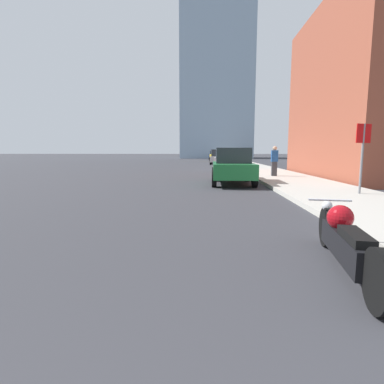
{
  "coord_description": "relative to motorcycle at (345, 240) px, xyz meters",
  "views": [
    {
      "loc": [
        1.44,
        1.11,
        1.5
      ],
      "look_at": [
        1.19,
        6.11,
        0.83
      ],
      "focal_mm": 28.0,
      "sensor_mm": 36.0,
      "label": 1
    }
  ],
  "objects": [
    {
      "name": "sidewalk",
      "position": [
        2.5,
        35.12,
        -0.32
      ],
      "size": [
        3.37,
        240.0,
        0.15
      ],
      "color": "#B2ADA3",
      "rests_on": "ground_plane"
    },
    {
      "name": "motorcycle",
      "position": [
        0.0,
        0.0,
        0.0
      ],
      "size": [
        0.7,
        2.67,
        0.79
      ],
      "rotation": [
        0.0,
        0.0,
        -0.15
      ],
      "color": "black",
      "rests_on": "ground_plane"
    },
    {
      "name": "parked_car_green",
      "position": [
        -0.57,
        10.25,
        0.46
      ],
      "size": [
        1.96,
        4.41,
        1.67
      ],
      "rotation": [
        0.0,
        0.0,
        -0.02
      ],
      "color": "#1E6B33",
      "rests_on": "ground_plane"
    },
    {
      "name": "parked_car_white",
      "position": [
        -0.19,
        20.77,
        0.47
      ],
      "size": [
        2.15,
        4.58,
        1.74
      ],
      "rotation": [
        0.0,
        0.0,
        -0.09
      ],
      "color": "silver",
      "rests_on": "ground_plane"
    },
    {
      "name": "parked_car_silver",
      "position": [
        -0.44,
        32.09,
        0.42
      ],
      "size": [
        2.01,
        4.53,
        1.65
      ],
      "rotation": [
        0.0,
        0.0,
        -0.07
      ],
      "color": "#BCBCC1",
      "rests_on": "ground_plane"
    },
    {
      "name": "parked_car_yellow",
      "position": [
        -0.41,
        43.0,
        0.5
      ],
      "size": [
        1.94,
        4.08,
        1.82
      ],
      "rotation": [
        0.0,
        0.0,
        0.05
      ],
      "color": "gold",
      "rests_on": "ground_plane"
    },
    {
      "name": "parked_car_blue",
      "position": [
        -0.35,
        54.36,
        0.46
      ],
      "size": [
        2.16,
        4.68,
        1.66
      ],
      "rotation": [
        0.0,
        0.0,
        -0.1
      ],
      "color": "#1E3899",
      "rests_on": "ground_plane"
    },
    {
      "name": "stop_sign",
      "position": [
        3.21,
        6.13,
        1.28
      ],
      "size": [
        0.57,
        0.26,
        2.23
      ],
      "color": "slate",
      "rests_on": "sidewalk"
    },
    {
      "name": "pedestrian",
      "position": [
        2.02,
        13.26,
        0.61
      ],
      "size": [
        0.36,
        0.23,
        1.66
      ],
      "color": "#38383D",
      "rests_on": "sidewalk"
    }
  ]
}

